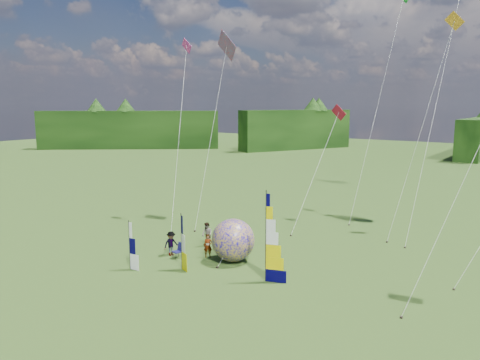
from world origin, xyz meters
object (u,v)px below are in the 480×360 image
Objects in this scene: spectator_a at (208,246)px; spectator_b at (207,235)px; camp_chair at (177,251)px; side_banner_far at (129,246)px; kite_whale at (439,83)px; spectator_c at (171,243)px; side_banner_left at (181,242)px; spectator_d at (241,241)px; feather_banner_main at (266,238)px; bol_inflatable at (233,240)px.

spectator_b is (-1.55, 1.79, 0.09)m from spectator_a.
spectator_b is 1.68× the size of camp_chair.
camp_chair is (0.93, 3.13, -0.96)m from side_banner_far.
spectator_c is at bearing -120.23° from kite_whale.
side_banner_left is at bearing -108.88° from spectator_c.
spectator_a is 0.94× the size of spectator_c.
spectator_b is (0.87, 6.23, -0.61)m from side_banner_far.
spectator_c is (-2.22, -1.11, 0.05)m from spectator_a.
spectator_b is at bearing 52.28° from spectator_d.
camp_chair is (-6.77, 0.03, -2.01)m from feather_banner_main.
side_banner_far reaches higher than spectator_a.
feather_banner_main is 1.72× the size of side_banner_far.
spectator_a is at bearing -29.48° from spectator_b.
bol_inflatable is at bearing 84.68° from side_banner_left.
spectator_c is at bearing 160.44° from feather_banner_main.
bol_inflatable is 1.69× the size of spectator_c.
feather_banner_main reaches higher than spectator_b.
side_banner_far reaches higher than camp_chair.
spectator_d is at bearing 56.27° from side_banner_far.
side_banner_left is 2.76m from spectator_a.
camp_chair is at bearing 164.74° from side_banner_left.
feather_banner_main is at bearing -5.07° from spectator_b.
side_banner_left reaches higher than camp_chair.
kite_whale is at bearing 69.76° from spectator_b.
side_banner_far is at bearing -159.68° from spectator_a.
kite_whale is at bearing 16.43° from spectator_a.
spectator_c is 4.63m from spectator_d.
camp_chair is (-1.60, 1.30, -1.16)m from side_banner_left.
kite_whale is (12.40, 20.10, 10.00)m from side_banner_far.
camp_chair is at bearing -69.38° from spectator_b.
spectator_b reaches higher than spectator_c.
camp_chair is at bearing -152.67° from bol_inflatable.
kite_whale is at bearing -77.28° from spectator_d.
side_banner_left is 3.42m from bol_inflatable.
feather_banner_main is 4.96× the size of camp_chair.
spectator_c is at bearing -83.39° from spectator_b.
spectator_b is 1.06× the size of spectator_d.
spectator_c reaches higher than spectator_d.
side_banner_left is at bearing -112.59° from kite_whale.
feather_banner_main reaches higher than bol_inflatable.
bol_inflatable reaches higher than spectator_a.
feather_banner_main reaches higher than side_banner_far.
spectator_b is 3.12m from camp_chair.
feather_banner_main is at bearing -77.77° from spectator_c.
spectator_a reaches higher than camp_chair.
side_banner_far is 1.92× the size of spectator_a.
side_banner_far is 2.89× the size of camp_chair.
bol_inflatable reaches higher than spectator_c.
side_banner_left is 1.14× the size of side_banner_far.
side_banner_far is 1.72× the size of spectator_b.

